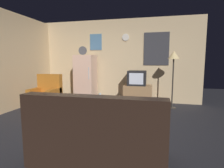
% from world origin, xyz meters
% --- Properties ---
extents(ground_plane, '(12.00, 12.00, 0.00)m').
position_xyz_m(ground_plane, '(0.00, 0.00, 0.00)').
color(ground_plane, '#232328').
extents(wall_with_art, '(5.20, 0.12, 2.64)m').
position_xyz_m(wall_with_art, '(0.01, 2.45, 1.33)').
color(wall_with_art, '#D1B284').
rests_on(wall_with_art, ground_plane).
extents(fridge, '(0.60, 0.62, 1.77)m').
position_xyz_m(fridge, '(-0.98, 2.00, 0.75)').
color(fridge, beige).
rests_on(fridge, ground_plane).
extents(tv_stand, '(0.84, 0.53, 0.59)m').
position_xyz_m(tv_stand, '(0.69, 2.05, 0.29)').
color(tv_stand, '#9E754C').
rests_on(tv_stand, ground_plane).
extents(crt_tv, '(0.54, 0.51, 0.44)m').
position_xyz_m(crt_tv, '(0.66, 2.05, 0.81)').
color(crt_tv, black).
rests_on(crt_tv, tv_stand).
extents(standing_lamp, '(0.32, 0.32, 1.59)m').
position_xyz_m(standing_lamp, '(1.67, 1.80, 1.36)').
color(standing_lamp, '#332D28').
rests_on(standing_lamp, ground_plane).
extents(coffee_table, '(0.72, 0.72, 0.45)m').
position_xyz_m(coffee_table, '(-0.17, 0.32, 0.23)').
color(coffee_table, '#9E754C').
rests_on(coffee_table, ground_plane).
extents(wine_glass, '(0.05, 0.05, 0.15)m').
position_xyz_m(wine_glass, '(-0.00, 0.40, 0.53)').
color(wine_glass, silver).
rests_on(wine_glass, coffee_table).
extents(mug_ceramic_white, '(0.08, 0.08, 0.09)m').
position_xyz_m(mug_ceramic_white, '(-0.08, 0.38, 0.50)').
color(mug_ceramic_white, silver).
rests_on(mug_ceramic_white, coffee_table).
extents(mug_ceramic_tan, '(0.08, 0.08, 0.09)m').
position_xyz_m(mug_ceramic_tan, '(0.03, 0.29, 0.50)').
color(mug_ceramic_tan, tan).
rests_on(mug_ceramic_tan, coffee_table).
extents(remote_control, '(0.16, 0.08, 0.02)m').
position_xyz_m(remote_control, '(-0.29, 0.42, 0.46)').
color(remote_control, black).
rests_on(remote_control, coffee_table).
extents(armchair, '(0.68, 0.68, 0.96)m').
position_xyz_m(armchair, '(-1.63, 0.78, 0.34)').
color(armchair, '#B2661E').
rests_on(armchair, ground_plane).
extents(couch, '(1.70, 0.80, 0.92)m').
position_xyz_m(couch, '(0.48, -1.28, 0.31)').
color(couch, black).
rests_on(couch, ground_plane).
extents(book_stack, '(0.20, 0.16, 0.08)m').
position_xyz_m(book_stack, '(1.29, 1.95, 0.04)').
color(book_stack, purple).
rests_on(book_stack, ground_plane).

